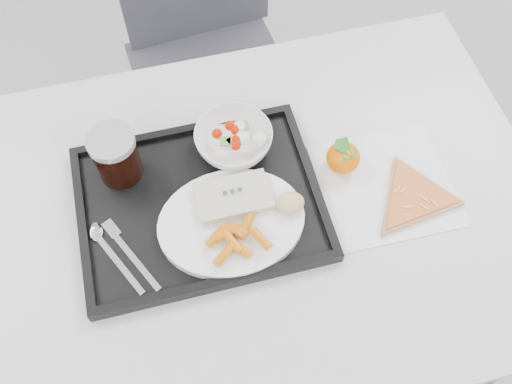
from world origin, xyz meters
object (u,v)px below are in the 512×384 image
cola_glass (116,155)px  dinner_plate (231,222)px  tangerine (343,158)px  tray (200,204)px  pizza_slice (413,198)px  chair (206,39)px  table (236,229)px  salad_bowl (234,140)px

cola_glass → dinner_plate: bearing=-42.5°
dinner_plate → tangerine: bearing=17.8°
tray → cola_glass: size_ratio=4.17×
dinner_plate → pizza_slice: bearing=-4.6°
chair → cola_glass: 0.65m
table → cola_glass: size_ratio=11.11×
pizza_slice → tangerine: bearing=135.8°
salad_bowl → tangerine: 0.21m
tray → salad_bowl: 0.14m
chair → cola_glass: bearing=-116.0°
chair → salad_bowl: chair is taller
tray → tangerine: bearing=3.3°
dinner_plate → cola_glass: 0.25m
table → cola_glass: 0.27m
chair → table: bearing=-95.8°
table → salad_bowl: bearing=76.9°
cola_glass → tray: bearing=-38.3°
chair → pizza_slice: (0.27, -0.72, 0.22)m
dinner_plate → cola_glass: bearing=137.5°
salad_bowl → dinner_plate: bearing=-104.7°
table → tangerine: tangerine is taller
dinner_plate → pizza_slice: dinner_plate is taller
table → pizza_slice: size_ratio=4.09×
cola_glass → pizza_slice: bearing=-20.1°
salad_bowl → tray: bearing=-130.6°
pizza_slice → chair: bearing=110.3°
chair → cola_glass: (-0.26, -0.53, 0.28)m
chair → salad_bowl: bearing=-93.8°
chair → dinner_plate: size_ratio=3.44×
dinner_plate → tangerine: (0.24, 0.08, 0.01)m
tangerine → pizza_slice: bearing=-44.2°
dinner_plate → tangerine: 0.25m
tray → cola_glass: cola_glass is taller
tangerine → pizza_slice: tangerine is taller
chair → dinner_plate: bearing=-96.5°
table → tray: tray is taller
table → salad_bowl: salad_bowl is taller
pizza_slice → tray: bearing=167.4°
chair → dinner_plate: chair is taller
tangerine → dinner_plate: bearing=-162.2°
salad_bowl → cola_glass: size_ratio=1.41×
cola_glass → tangerine: 0.43m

